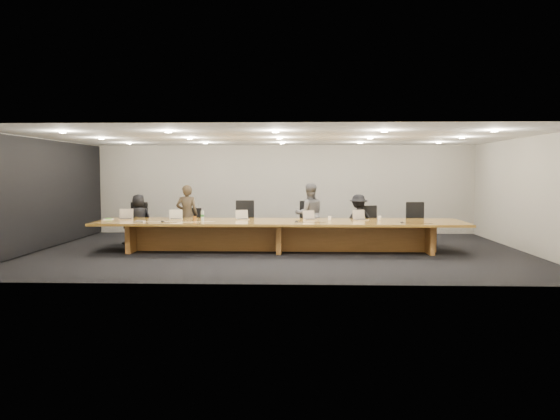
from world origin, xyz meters
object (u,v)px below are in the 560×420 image
(water_bottle, at_px, (202,216))
(person_b, at_px, (187,215))
(laptop_b, at_px, (176,214))
(laptop_d, at_px, (310,215))
(chair_mid_left, at_px, (244,222))
(mic_center, at_px, (297,221))
(laptop_a, at_px, (126,214))
(mic_left, at_px, (163,221))
(person_d, at_px, (358,220))
(conference_table, at_px, (280,230))
(chair_far_right, at_px, (418,223))
(person_c, at_px, (309,214))
(amber_mug, at_px, (195,218))
(paper_cup_far, at_px, (379,218))
(mic_right, at_px, (402,222))
(paper_cup_near, at_px, (330,218))
(chair_right, at_px, (372,225))
(av_box, at_px, (140,222))
(laptop_e, at_px, (361,215))
(chair_mid_right, at_px, (306,222))
(person_a, at_px, (139,219))
(chair_left, at_px, (193,226))
(chair_far_left, at_px, (136,223))

(water_bottle, bearing_deg, person_b, 118.35)
(laptop_b, bearing_deg, laptop_d, -13.32)
(chair_mid_left, bearing_deg, mic_center, -49.97)
(laptop_a, distance_m, laptop_b, 1.30)
(mic_left, bearing_deg, person_d, 17.91)
(conference_table, height_order, water_bottle, water_bottle)
(chair_far_right, distance_m, person_c, 2.89)
(laptop_d, distance_m, amber_mug, 2.90)
(laptop_d, xyz_separation_m, mic_left, (-3.56, -0.76, -0.10))
(paper_cup_far, height_order, mic_right, paper_cup_far)
(laptop_d, distance_m, paper_cup_near, 0.50)
(chair_mid_left, relative_size, mic_center, 9.45)
(conference_table, height_order, mic_center, mic_center)
(person_d, distance_m, mic_center, 2.21)
(chair_right, relative_size, laptop_a, 3.12)
(chair_far_right, bearing_deg, laptop_b, -177.60)
(person_d, bearing_deg, person_b, -15.92)
(person_b, bearing_deg, av_box, 61.36)
(person_c, relative_size, av_box, 7.27)
(laptop_e, height_order, mic_center, laptop_e)
(av_box, bearing_deg, chair_far_right, 21.82)
(laptop_e, distance_m, amber_mug, 4.17)
(mic_center, bearing_deg, chair_mid_right, 81.30)
(mic_left, height_order, mic_right, mic_left)
(person_a, bearing_deg, laptop_a, 66.96)
(laptop_a, distance_m, mic_right, 6.90)
(person_d, bearing_deg, person_a, -15.41)
(conference_table, distance_m, chair_mid_left, 1.68)
(chair_left, height_order, chair_far_right, chair_far_right)
(conference_table, xyz_separation_m, chair_left, (-2.37, 1.17, -0.02))
(chair_right, bearing_deg, person_a, 161.47)
(laptop_b, bearing_deg, paper_cup_near, -14.42)
(mic_right, bearing_deg, conference_table, 171.62)
(chair_left, height_order, paper_cup_far, chair_left)
(chair_right, bearing_deg, person_c, 159.11)
(laptop_b, distance_m, paper_cup_near, 3.89)
(laptop_a, relative_size, mic_left, 2.85)
(person_c, xyz_separation_m, paper_cup_far, (1.74, -0.88, -0.02))
(mic_center, bearing_deg, chair_left, 152.48)
(chair_mid_right, distance_m, person_d, 1.41)
(chair_mid_left, relative_size, chair_mid_right, 1.01)
(chair_right, relative_size, person_c, 0.65)
(chair_left, distance_m, mic_left, 1.63)
(chair_right, height_order, laptop_b, chair_right)
(person_a, relative_size, laptop_d, 4.49)
(chair_far_left, height_order, laptop_b, chair_far_left)
(chair_left, relative_size, laptop_d, 3.28)
(paper_cup_far, bearing_deg, chair_right, 94.60)
(laptop_a, height_order, amber_mug, laptop_a)
(laptop_e, bearing_deg, laptop_d, 156.14)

